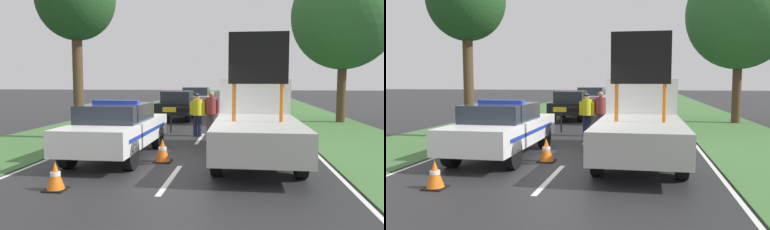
# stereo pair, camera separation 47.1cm
# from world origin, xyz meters

# --- Properties ---
(ground_plane) EXTENTS (160.00, 160.00, 0.00)m
(ground_plane) POSITION_xyz_m (0.00, 0.00, 0.00)
(ground_plane) COLOR #28282B
(lane_markings) EXTENTS (7.42, 60.16, 0.01)m
(lane_markings) POSITION_xyz_m (0.00, 15.91, 0.00)
(lane_markings) COLOR silver
(lane_markings) RESTS_ON ground
(grass_verge_left) EXTENTS (3.69, 120.00, 0.03)m
(grass_verge_left) POSITION_xyz_m (-5.60, 20.00, 0.01)
(grass_verge_left) COLOR #427038
(grass_verge_left) RESTS_ON ground
(grass_verge_right) EXTENTS (3.69, 120.00, 0.03)m
(grass_verge_right) POSITION_xyz_m (5.60, 20.00, 0.01)
(grass_verge_right) COLOR #427038
(grass_verge_right) RESTS_ON ground
(police_car) EXTENTS (1.80, 4.72, 1.59)m
(police_car) POSITION_xyz_m (-1.88, 0.70, 0.80)
(police_car) COLOR white
(police_car) RESTS_ON ground
(work_truck) EXTENTS (2.06, 6.02, 3.26)m
(work_truck) POSITION_xyz_m (1.88, 1.46, 1.06)
(work_truck) COLOR white
(work_truck) RESTS_ON ground
(road_barrier) EXTENTS (3.37, 0.08, 1.03)m
(road_barrier) POSITION_xyz_m (-0.03, 5.80, 0.87)
(road_barrier) COLOR black
(road_barrier) RESTS_ON ground
(police_officer) EXTENTS (0.58, 0.37, 1.63)m
(police_officer) POSITION_xyz_m (-0.17, 4.88, 0.97)
(police_officer) COLOR #191E38
(police_officer) RESTS_ON ground
(pedestrian_civilian) EXTENTS (0.62, 0.39, 1.71)m
(pedestrian_civilian) POSITION_xyz_m (0.34, 4.98, 1.01)
(pedestrian_civilian) COLOR brown
(pedestrian_civilian) RESTS_ON ground
(traffic_cone_near_police) EXTENTS (0.50, 0.50, 0.69)m
(traffic_cone_near_police) POSITION_xyz_m (-2.50, 7.27, 0.34)
(traffic_cone_near_police) COLOR black
(traffic_cone_near_police) RESTS_ON ground
(traffic_cone_centre_front) EXTENTS (0.44, 0.44, 0.61)m
(traffic_cone_centre_front) POSITION_xyz_m (3.09, 4.75, 0.30)
(traffic_cone_centre_front) COLOR black
(traffic_cone_centre_front) RESTS_ON ground
(traffic_cone_near_truck) EXTENTS (0.44, 0.44, 0.61)m
(traffic_cone_near_truck) POSITION_xyz_m (-0.53, 0.25, 0.30)
(traffic_cone_near_truck) COLOR black
(traffic_cone_near_truck) RESTS_ON ground
(traffic_cone_behind_barrier) EXTENTS (0.40, 0.40, 0.56)m
(traffic_cone_behind_barrier) POSITION_xyz_m (-2.04, -2.52, 0.28)
(traffic_cone_behind_barrier) COLOR black
(traffic_cone_behind_barrier) RESTS_ON ground
(queued_car_sedan_black) EXTENTS (1.74, 4.06, 1.57)m
(queued_car_sedan_black) POSITION_xyz_m (-1.99, 11.06, 0.81)
(queued_car_sedan_black) COLOR black
(queued_car_sedan_black) RESTS_ON ground
(queued_car_sedan_silver) EXTENTS (1.92, 4.49, 1.68)m
(queued_car_sedan_silver) POSITION_xyz_m (-1.66, 16.95, 0.85)
(queued_car_sedan_silver) COLOR #B2B2B7
(queued_car_sedan_silver) RESTS_ON ground
(queued_car_van_white) EXTENTS (1.71, 4.31, 1.49)m
(queued_car_van_white) POSITION_xyz_m (1.89, 22.55, 0.77)
(queued_car_van_white) COLOR silver
(queued_car_van_white) RESTS_ON ground
(roadside_tree_near_left) EXTENTS (2.80, 2.80, 6.50)m
(roadside_tree_near_left) POSITION_xyz_m (-4.39, 3.75, 4.96)
(roadside_tree_near_left) COLOR #4C3823
(roadside_tree_near_left) RESTS_ON ground
(roadside_tree_near_right) EXTENTS (5.13, 5.13, 8.08)m
(roadside_tree_near_right) POSITION_xyz_m (6.49, 10.63, 5.37)
(roadside_tree_near_right) COLOR #4C3823
(roadside_tree_near_right) RESTS_ON ground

